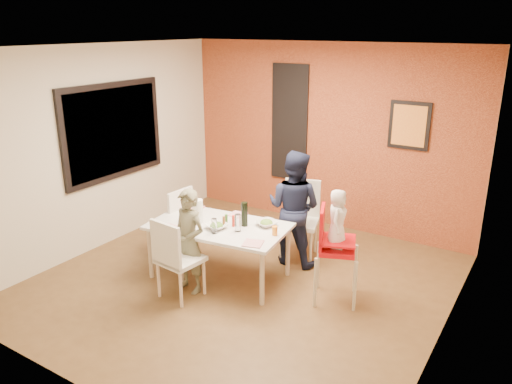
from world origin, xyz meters
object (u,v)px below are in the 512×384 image
Objects in this scene: chair_left at (175,218)px; wine_bottle at (244,214)px; paper_towel_roll at (198,211)px; dining_table at (219,230)px; high_chair at (333,245)px; child_near at (189,241)px; chair_far at (301,214)px; toddler at (337,219)px; child_far at (294,208)px; chair_near at (174,256)px.

chair_left is 1.16m from wine_bottle.
chair_left is at bearing 156.69° from paper_towel_roll.
high_chair is (1.36, 0.24, 0.03)m from dining_table.
child_near reaches higher than paper_towel_roll.
chair_far is 1.25m from toddler.
dining_table is 1.01m from child_far.
chair_far reaches higher than chair_near.
toddler is 2.26× the size of paper_towel_roll.
toddler is (1.38, 0.26, 0.35)m from dining_table.
child_far is (1.40, 0.65, 0.22)m from chair_left.
chair_left is 3.24× the size of paper_towel_roll.
chair_far is at bearing 74.54° from wine_bottle.
chair_far is at bearing 55.66° from paper_towel_roll.
chair_near is 0.88× the size of high_chair.
dining_table is at bearing 80.74° from chair_left.
chair_far is 3.51× the size of paper_towel_roll.
dining_table is 1.85× the size of chair_left.
paper_towel_roll is (-1.61, -0.30, 0.17)m from high_chair.
chair_left is 0.63× the size of child_far.
chair_near is 3.29× the size of paper_towel_roll.
chair_far is 1.64m from chair_left.
chair_far is at bearing -85.50° from child_far.
high_chair is at bearing 9.92° from dining_table.
chair_left is at bearing 76.97° from toddler.
child_far reaches higher than high_chair.
chair_near reaches higher than chair_left.
chair_left is 1.56m from child_far.
toddler is (0.83, -0.58, 0.22)m from child_far.
child_near is 4.18× the size of wine_bottle.
high_chair is 0.31m from toddler.
child_far is at bearing 40.10° from toddler.
wine_bottle is at bearing -122.61° from chair_far.
dining_table is 5.98× the size of paper_towel_roll.
chair_near is 0.95m from wine_bottle.
chair_near is at bearing -86.12° from child_near.
child_far is (0.03, -0.25, 0.18)m from chair_far.
chair_far is 1.18m from high_chair.
paper_towel_roll is (0.59, -0.25, 0.30)m from chair_left.
child_near is at bearing -85.88° from chair_near.
wine_bottle is at bearing 65.90° from child_far.
high_chair is at bearing 94.52° from chair_left.
chair_left is 1.43× the size of toddler.
chair_left is 0.77× the size of child_near.
chair_far reaches higher than chair_left.
high_chair is 1.10m from wine_bottle.
chair_far is 0.30m from child_far.
child_near is 1.67m from toddler.
toddler is at bearing 94.97° from chair_left.
chair_left is 2.21m from high_chair.
child_far is (0.66, 1.52, 0.21)m from chair_near.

